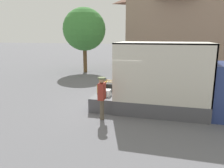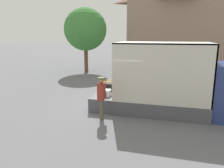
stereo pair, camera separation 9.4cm
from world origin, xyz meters
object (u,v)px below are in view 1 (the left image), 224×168
Objects in this scene: orange_bucket at (100,89)px; portable_generator at (111,87)px; box_truck at (200,92)px; microwave at (105,93)px; street_tree at (84,29)px; worker_person at (102,94)px.

portable_generator is at bearing 51.10° from orange_bucket.
portable_generator is at bearing 172.42° from box_truck.
microwave is 1.29× the size of orange_bucket.
box_truck is 4.71m from orange_bucket.
street_tree is at bearing 115.70° from orange_bucket.
orange_bucket is (-0.44, 0.49, 0.03)m from microwave.
street_tree is (-9.25, 9.46, 3.03)m from box_truck.
street_tree is at bearing 119.27° from portable_generator.
orange_bucket is at bearing -64.30° from street_tree.
orange_bucket is at bearing 110.48° from worker_person.
street_tree reaches higher than box_truck.
portable_generator is 10.68m from street_tree.
portable_generator is 0.70m from orange_bucket.
box_truck is at bearing 23.87° from worker_person.
box_truck is 1.01× the size of street_tree.
portable_generator is at bearing 89.84° from microwave.
box_truck is 4.41m from worker_person.
box_truck is 13.57m from street_tree.
orange_bucket reaches higher than microwave.
street_tree is at bearing 134.37° from box_truck.
microwave is at bearing -63.35° from street_tree.
portable_generator reaches higher than orange_bucket.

